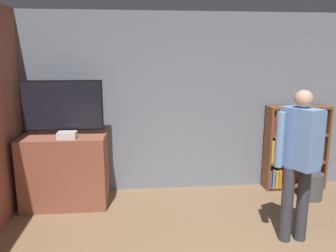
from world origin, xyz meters
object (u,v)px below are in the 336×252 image
(television, at_px, (63,107))
(game_console, at_px, (67,135))
(waste_bin, at_px, (311,186))
(bookshelf, at_px, (290,150))
(person, at_px, (299,155))

(television, bearing_deg, game_console, -69.41)
(waste_bin, bearing_deg, bookshelf, 108.17)
(television, relative_size, bookshelf, 0.83)
(television, height_order, game_console, television)
(person, bearing_deg, waste_bin, 118.51)
(television, xyz_separation_m, bookshelf, (3.39, 0.22, -0.76))
(game_console, relative_size, person, 0.14)
(game_console, bearing_deg, person, -21.46)
(television, xyz_separation_m, person, (2.75, -1.28, -0.38))
(game_console, bearing_deg, waste_bin, 0.12)
(person, bearing_deg, television, -139.83)
(television, xyz_separation_m, game_console, (0.09, -0.23, -0.34))
(bookshelf, bearing_deg, game_console, -172.21)
(game_console, bearing_deg, bookshelf, 7.79)
(television, distance_m, game_console, 0.42)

